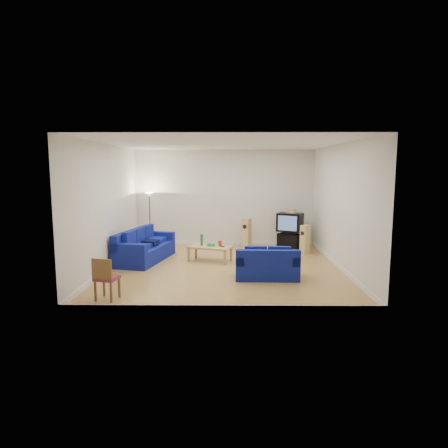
{
  "coord_description": "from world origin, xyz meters",
  "views": [
    {
      "loc": [
        0.1,
        -10.22,
        2.59
      ],
      "look_at": [
        0.0,
        0.4,
        1.1
      ],
      "focal_mm": 32.0,
      "sensor_mm": 36.0,
      "label": 1
    }
  ],
  "objects_px": {
    "sofa_three_seat": "(143,249)",
    "television": "(290,222)",
    "sofa_loveseat": "(267,267)",
    "coffee_table": "(210,248)",
    "tv_stand": "(290,241)"
  },
  "relations": [
    {
      "from": "tv_stand",
      "to": "sofa_three_seat",
      "type": "bearing_deg",
      "value": -115.06
    },
    {
      "from": "coffee_table",
      "to": "tv_stand",
      "type": "height_order",
      "value": "tv_stand"
    },
    {
      "from": "sofa_loveseat",
      "to": "sofa_three_seat",
      "type": "bearing_deg",
      "value": 152.64
    },
    {
      "from": "sofa_three_seat",
      "to": "coffee_table",
      "type": "relative_size",
      "value": 1.81
    },
    {
      "from": "sofa_three_seat",
      "to": "coffee_table",
      "type": "xyz_separation_m",
      "value": [
        1.89,
        -0.09,
        0.06
      ]
    },
    {
      "from": "sofa_loveseat",
      "to": "television",
      "type": "xyz_separation_m",
      "value": [
        1.09,
        3.59,
        0.58
      ]
    },
    {
      "from": "sofa_three_seat",
      "to": "coffee_table",
      "type": "height_order",
      "value": "sofa_three_seat"
    },
    {
      "from": "coffee_table",
      "to": "television",
      "type": "relative_size",
      "value": 1.42
    },
    {
      "from": "sofa_loveseat",
      "to": "television",
      "type": "distance_m",
      "value": 3.8
    },
    {
      "from": "sofa_three_seat",
      "to": "tv_stand",
      "type": "bearing_deg",
      "value": 124.74
    },
    {
      "from": "sofa_loveseat",
      "to": "television",
      "type": "height_order",
      "value": "television"
    },
    {
      "from": "television",
      "to": "coffee_table",
      "type": "bearing_deg",
      "value": -117.76
    },
    {
      "from": "sofa_three_seat",
      "to": "television",
      "type": "bearing_deg",
      "value": 124.65
    },
    {
      "from": "sofa_three_seat",
      "to": "television",
      "type": "distance_m",
      "value": 4.77
    },
    {
      "from": "sofa_loveseat",
      "to": "coffee_table",
      "type": "distance_m",
      "value": 2.24
    }
  ]
}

